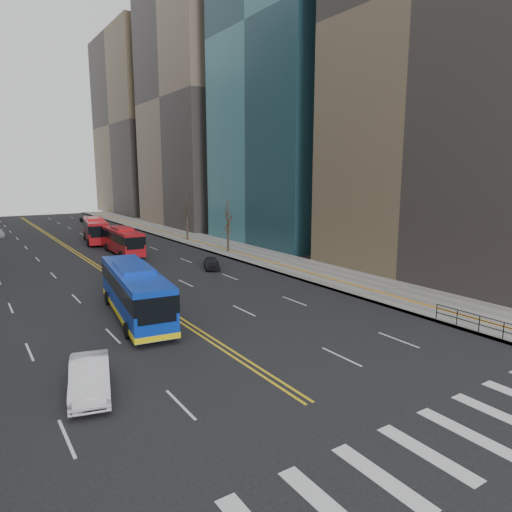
# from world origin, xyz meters

# --- Properties ---
(ground) EXTENTS (220.00, 220.00, 0.00)m
(ground) POSITION_xyz_m (0.00, 0.00, 0.00)
(ground) COLOR black
(sidewalk_right) EXTENTS (7.00, 130.00, 0.15)m
(sidewalk_right) POSITION_xyz_m (17.50, 45.00, 0.07)
(sidewalk_right) COLOR gray
(sidewalk_right) RESTS_ON ground
(crosswalk) EXTENTS (26.70, 4.00, 0.01)m
(crosswalk) POSITION_xyz_m (0.00, 0.00, 0.01)
(crosswalk) COLOR silver
(crosswalk) RESTS_ON ground
(centerline) EXTENTS (0.55, 100.00, 0.01)m
(centerline) POSITION_xyz_m (0.00, 55.00, 0.01)
(centerline) COLOR gold
(centerline) RESTS_ON ground
(office_towers) EXTENTS (83.00, 134.00, 58.00)m
(office_towers) POSITION_xyz_m (0.12, 68.51, 23.92)
(office_towers) COLOR gray
(office_towers) RESTS_ON ground
(pedestrian_railing) EXTENTS (0.06, 6.06, 1.02)m
(pedestrian_railing) POSITION_xyz_m (14.30, 6.00, 0.82)
(pedestrian_railing) COLOR black
(pedestrian_railing) RESTS_ON sidewalk_right
(street_trees) EXTENTS (35.20, 47.20, 7.60)m
(street_trees) POSITION_xyz_m (-7.18, 34.55, 4.87)
(street_trees) COLOR #2C231A
(street_trees) RESTS_ON ground
(blue_bus) EXTENTS (4.24, 12.71, 3.62)m
(blue_bus) POSITION_xyz_m (-2.28, 20.84, 1.90)
(blue_bus) COLOR #0C34B7
(blue_bus) RESTS_ON ground
(red_bus_near) EXTENTS (2.88, 10.46, 3.32)m
(red_bus_near) POSITION_xyz_m (4.62, 45.94, 1.85)
(red_bus_near) COLOR #B1121A
(red_bus_near) RESTS_ON ground
(red_bus_far) EXTENTS (4.43, 11.52, 3.56)m
(red_bus_far) POSITION_xyz_m (4.37, 57.77, 1.98)
(red_bus_far) COLOR #B1121A
(red_bus_far) RESTS_ON ground
(car_white) EXTENTS (2.80, 5.08, 1.59)m
(car_white) POSITION_xyz_m (-7.66, 11.10, 0.79)
(car_white) COLOR silver
(car_white) RESTS_ON ground
(car_dark_mid) EXTENTS (2.79, 3.97, 1.26)m
(car_dark_mid) POSITION_xyz_m (9.58, 32.22, 0.63)
(car_dark_mid) COLOR black
(car_dark_mid) RESTS_ON ground
(car_dark_far) EXTENTS (2.40, 4.99, 1.37)m
(car_dark_far) POSITION_xyz_m (10.01, 86.29, 0.69)
(car_dark_far) COLOR black
(car_dark_far) RESTS_ON ground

